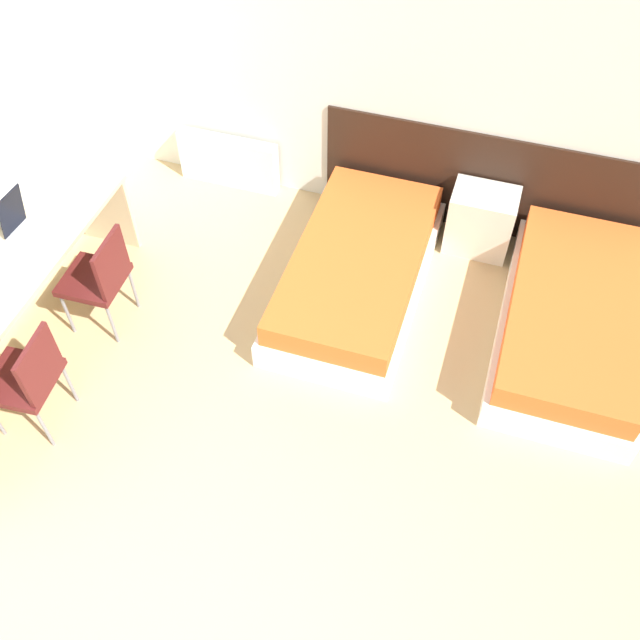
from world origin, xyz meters
The scene contains 10 objects.
wall_back centered at (0.00, 4.01, 1.35)m, with size 5.56×0.05×2.70m.
headboard_panel centered at (0.82, 3.98, 0.45)m, with size 2.64×0.03×0.90m.
bed_near_window centered at (0.03, 3.01, 0.19)m, with size 0.97×1.87×0.40m.
bed_near_door centered at (1.60, 3.01, 0.19)m, with size 0.97×1.87×0.40m.
nightstand centered at (0.82, 3.77, 0.27)m, with size 0.50×0.36×0.54m.
radiator centered at (-1.37, 3.89, 0.23)m, with size 0.87×0.12×0.46m.
desk centered at (-2.01, 1.71, 0.59)m, with size 0.55×2.46×0.73m.
chair_near_laptop centered at (-1.59, 2.16, 0.48)m, with size 0.42×0.42×0.83m.
chair_near_notebook centered at (-1.59, 1.27, 0.48)m, with size 0.44×0.44×0.83m.
laptop centered at (-2.05, 2.17, 0.80)m, with size 0.34×0.25×0.33m.
Camera 1 is at (0.89, -0.58, 4.06)m, focal length 40.00 mm.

